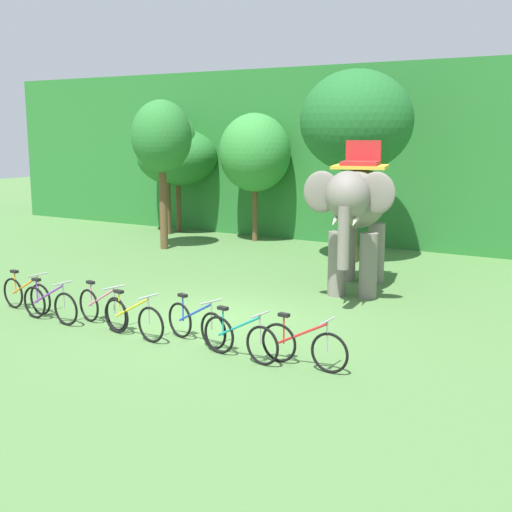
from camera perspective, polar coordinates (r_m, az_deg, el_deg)
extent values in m
plane|color=#4C753D|center=(14.44, -3.45, -5.55)|extent=(80.00, 80.00, 0.00)
cube|color=#28702D|center=(26.19, 13.66, 8.44)|extent=(36.00, 6.00, 6.29)
cylinder|color=brown|center=(26.51, -7.56, 4.44)|extent=(0.27, 0.27, 2.39)
ellipsoid|color=#3D8E42|center=(26.36, -7.69, 9.62)|extent=(2.33, 2.33, 2.66)
cylinder|color=brown|center=(27.04, -6.62, 4.16)|extent=(0.20, 0.20, 1.99)
ellipsoid|color=#28702D|center=(26.89, -6.72, 8.41)|extent=(3.21, 3.21, 2.24)
cylinder|color=brown|center=(23.14, -7.91, 3.98)|extent=(0.27, 0.27, 2.75)
ellipsoid|color=#28702D|center=(22.99, -8.07, 10.09)|extent=(2.03, 2.03, 2.43)
cylinder|color=brown|center=(24.64, -0.10, 3.58)|extent=(0.20, 0.20, 1.97)
ellipsoid|color=#338438|center=(24.46, -0.10, 8.83)|extent=(2.61, 2.61, 2.82)
cylinder|color=brown|center=(20.77, 8.36, 3.47)|extent=(0.27, 0.27, 2.94)
ellipsoid|color=#1E6028|center=(20.61, 8.57, 11.33)|extent=(3.40, 3.40, 3.05)
ellipsoid|color=slate|center=(17.14, 8.79, 4.92)|extent=(2.10, 3.16, 1.50)
cylinder|color=slate|center=(16.44, 9.56, -0.81)|extent=(0.44, 0.44, 1.60)
cylinder|color=slate|center=(16.54, 6.91, -0.67)|extent=(0.44, 0.44, 1.60)
cylinder|color=slate|center=(18.20, 10.23, 0.28)|extent=(0.44, 0.44, 1.60)
cylinder|color=slate|center=(18.29, 7.83, 0.40)|extent=(0.44, 0.44, 1.60)
ellipsoid|color=slate|center=(15.14, 7.83, 5.15)|extent=(1.25, 1.32, 1.10)
ellipsoid|color=slate|center=(15.21, 10.24, 5.30)|extent=(0.85, 0.37, 0.96)
ellipsoid|color=slate|center=(15.39, 5.62, 5.48)|extent=(0.85, 0.37, 0.96)
cylinder|color=slate|center=(14.82, 7.49, 1.53)|extent=(0.26, 0.26, 1.40)
cone|color=beige|center=(14.78, 8.39, 2.86)|extent=(0.26, 0.57, 0.21)
cone|color=beige|center=(14.85, 6.71, 2.93)|extent=(0.26, 0.57, 0.21)
cube|color=gold|center=(17.18, 8.91, 7.54)|extent=(1.62, 1.60, 0.08)
cube|color=#B22323|center=(17.18, 8.92, 7.84)|extent=(1.15, 1.29, 0.10)
cube|color=#B22323|center=(17.66, 9.16, 8.82)|extent=(0.90, 0.33, 0.56)
cylinder|color=slate|center=(18.59, 9.33, 3.95)|extent=(0.08, 0.08, 0.90)
torus|color=black|center=(16.33, -20.02, -2.99)|extent=(0.71, 0.11, 0.71)
torus|color=black|center=(15.53, -17.93, -3.54)|extent=(0.71, 0.11, 0.71)
cylinder|color=orange|center=(15.89, -19.11, -2.37)|extent=(0.97, 0.12, 0.54)
cylinder|color=orange|center=(16.20, -19.88, -2.15)|extent=(0.03, 0.03, 0.52)
cube|color=black|center=(16.14, -19.94, -1.25)|extent=(0.21, 0.12, 0.06)
cylinder|color=#9E9EA3|center=(15.51, -18.10, -2.51)|extent=(0.03, 0.03, 0.55)
cylinder|color=#9E9EA3|center=(15.45, -18.16, -1.54)|extent=(0.07, 0.52, 0.03)
torus|color=black|center=(15.31, -18.38, -3.77)|extent=(0.71, 0.08, 0.71)
torus|color=black|center=(14.55, -15.93, -4.37)|extent=(0.71, 0.08, 0.71)
cylinder|color=purple|center=(14.89, -17.30, -3.12)|extent=(0.97, 0.09, 0.54)
cylinder|color=purple|center=(15.17, -18.20, -2.88)|extent=(0.03, 0.03, 0.52)
cube|color=black|center=(15.12, -18.26, -1.92)|extent=(0.20, 0.11, 0.06)
cylinder|color=#9E9EA3|center=(14.52, -16.12, -3.28)|extent=(0.03, 0.03, 0.55)
cylinder|color=#9E9EA3|center=(14.46, -16.17, -2.24)|extent=(0.05, 0.52, 0.03)
torus|color=black|center=(14.73, -14.07, -4.11)|extent=(0.70, 0.20, 0.71)
torus|color=black|center=(13.92, -11.85, -4.88)|extent=(0.70, 0.20, 0.71)
cylinder|color=pink|center=(14.28, -13.09, -3.49)|extent=(0.96, 0.25, 0.54)
cylinder|color=pink|center=(14.58, -13.91, -3.19)|extent=(0.03, 0.03, 0.52)
cube|color=black|center=(14.52, -13.95, -2.20)|extent=(0.22, 0.14, 0.06)
cylinder|color=#9E9EA3|center=(13.88, -12.01, -3.72)|extent=(0.03, 0.03, 0.55)
cylinder|color=#9E9EA3|center=(13.82, -12.05, -2.64)|extent=(0.14, 0.51, 0.03)
torus|color=black|center=(13.78, -11.83, -5.03)|extent=(0.71, 0.13, 0.71)
torus|color=black|center=(13.06, -8.97, -5.81)|extent=(0.71, 0.13, 0.71)
cylinder|color=yellow|center=(13.37, -10.55, -4.36)|extent=(0.97, 0.16, 0.54)
cylinder|color=yellow|center=(13.64, -11.60, -4.05)|extent=(0.03, 0.03, 0.52)
cube|color=black|center=(13.58, -11.64, -2.99)|extent=(0.21, 0.12, 0.06)
cylinder|color=#9E9EA3|center=(13.02, -9.16, -4.58)|extent=(0.03, 0.03, 0.55)
cylinder|color=#9E9EA3|center=(12.95, -9.19, -3.43)|extent=(0.09, 0.52, 0.03)
torus|color=black|center=(13.29, -6.51, -5.46)|extent=(0.70, 0.22, 0.71)
torus|color=black|center=(12.54, -3.66, -6.39)|extent=(0.70, 0.22, 0.71)
cylinder|color=blue|center=(12.86, -5.22, -4.82)|extent=(0.95, 0.28, 0.54)
cylinder|color=blue|center=(13.14, -6.26, -4.46)|extent=(0.03, 0.03, 0.52)
cube|color=black|center=(13.08, -6.28, -3.36)|extent=(0.22, 0.15, 0.06)
cylinder|color=#9E9EA3|center=(12.50, -3.83, -5.11)|extent=(0.03, 0.03, 0.55)
cylinder|color=#9E9EA3|center=(12.43, -3.85, -3.91)|extent=(0.16, 0.51, 0.03)
torus|color=black|center=(12.30, -3.18, -6.73)|extent=(0.71, 0.14, 0.71)
torus|color=black|center=(11.69, 0.54, -7.65)|extent=(0.71, 0.14, 0.71)
cylinder|color=teal|center=(11.93, -1.46, -6.02)|extent=(0.97, 0.16, 0.54)
cylinder|color=teal|center=(12.16, -2.83, -5.65)|extent=(0.03, 0.03, 0.52)
cube|color=black|center=(12.09, -2.85, -4.47)|extent=(0.21, 0.12, 0.06)
cylinder|color=#9E9EA3|center=(11.64, 0.35, -6.29)|extent=(0.03, 0.03, 0.55)
cylinder|color=#9E9EA3|center=(11.56, 0.35, -5.01)|extent=(0.10, 0.52, 0.03)
torus|color=black|center=(11.85, 1.96, -7.40)|extent=(0.71, 0.08, 0.71)
torus|color=black|center=(11.39, 6.30, -8.22)|extent=(0.71, 0.08, 0.71)
cylinder|color=red|center=(11.55, 3.99, -6.61)|extent=(0.97, 0.09, 0.54)
cylinder|color=red|center=(11.72, 2.39, -6.27)|extent=(0.03, 0.03, 0.52)
cube|color=black|center=(11.65, 2.40, -5.05)|extent=(0.20, 0.11, 0.06)
cylinder|color=#9E9EA3|center=(11.32, 6.10, -6.84)|extent=(0.03, 0.03, 0.55)
cylinder|color=#9E9EA3|center=(11.24, 6.13, -5.53)|extent=(0.05, 0.52, 0.03)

